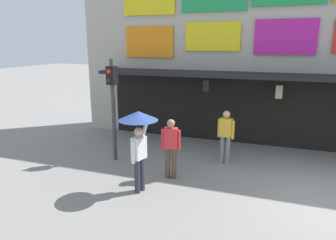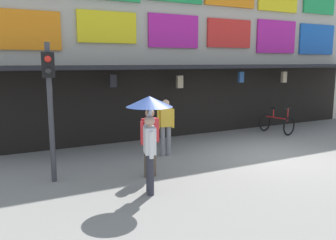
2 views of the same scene
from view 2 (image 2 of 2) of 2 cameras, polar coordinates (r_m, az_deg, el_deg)
The scene contains 7 objects.
ground_plane at distance 10.80m, azimuth 16.92°, elevation -5.85°, with size 80.00×80.00×0.00m, color gray.
shopfront at distance 14.10m, azimuth 4.26°, elevation 14.26°, with size 18.00×2.60×8.00m.
traffic_light_near at distance 8.36m, azimuth -18.66°, elevation 4.61°, with size 0.31×0.34×3.20m.
bicycle_parked at distance 14.37m, azimuth 17.22°, elevation -0.52°, with size 0.92×1.27×1.05m.
pedestrian_in_yellow at distance 8.46m, azimuth -2.94°, elevation -3.02°, with size 0.52×0.28×1.68m.
pedestrian_with_umbrella at distance 7.22m, azimuth -3.02°, elevation 0.44°, with size 0.96×0.96×2.08m.
pedestrian_in_purple at distance 10.38m, azimuth -0.38°, elevation -0.69°, with size 0.52×0.28×1.68m.
Camera 2 is at (-7.38, -7.38, 2.77)m, focal length 37.60 mm.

